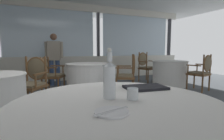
# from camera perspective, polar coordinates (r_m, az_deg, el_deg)

# --- Properties ---
(ground_plane) EXTENTS (13.92, 13.92, 0.00)m
(ground_plane) POSITION_cam_1_polar(r_m,az_deg,el_deg) (2.80, -12.87, -15.97)
(ground_plane) COLOR #4C5156
(window_wall_far) EXTENTS (10.71, 0.14, 2.71)m
(window_wall_far) POSITION_cam_1_polar(r_m,az_deg,el_deg) (6.35, -19.18, 6.26)
(window_wall_far) COLOR silver
(window_wall_far) RESTS_ON ground_plane
(side_plate) EXTENTS (0.17, 0.17, 0.01)m
(side_plate) POSITION_cam_1_polar(r_m,az_deg,el_deg) (0.88, -0.13, -13.61)
(side_plate) COLOR white
(side_plate) RESTS_ON foreground_table
(butter_knife) EXTENTS (0.20, 0.07, 0.00)m
(butter_knife) POSITION_cam_1_polar(r_m,az_deg,el_deg) (0.87, -0.13, -13.29)
(butter_knife) COLOR silver
(butter_knife) RESTS_ON foreground_table
(water_bottle) EXTENTS (0.08, 0.08, 0.32)m
(water_bottle) POSITION_cam_1_polar(r_m,az_deg,el_deg) (1.10, -0.85, -2.81)
(water_bottle) COLOR white
(water_bottle) RESTS_ON foreground_table
(wine_glass) EXTENTS (0.09, 0.09, 0.19)m
(wine_glass) POSITION_cam_1_polar(r_m,az_deg,el_deg) (1.42, -1.48, -0.51)
(wine_glass) COLOR white
(wine_glass) RESTS_ON foreground_table
(water_tumbler) EXTENTS (0.07, 0.07, 0.07)m
(water_tumbler) POSITION_cam_1_polar(r_m,az_deg,el_deg) (1.10, 6.77, -7.75)
(water_tumbler) COLOR white
(water_tumbler) RESTS_ON foreground_table
(menu_book) EXTENTS (0.35, 0.25, 0.02)m
(menu_book) POSITION_cam_1_polar(r_m,az_deg,el_deg) (1.43, 10.80, -5.61)
(menu_book) COLOR black
(menu_book) RESTS_ON foreground_table
(dining_chair_0_0) EXTENTS (0.66, 0.64, 0.95)m
(dining_chair_0_0) POSITION_cam_1_polar(r_m,az_deg,el_deg) (3.45, -24.60, -2.65)
(dining_chair_0_0) COLOR brown
(dining_chair_0_0) RESTS_ON ground_plane
(background_table_1) EXTENTS (1.03, 1.03, 0.75)m
(background_table_1) POSITION_cam_1_polar(r_m,az_deg,el_deg) (5.53, 18.33, -1.02)
(background_table_1) COLOR white
(background_table_1) RESTS_ON ground_plane
(dining_chair_1_0) EXTENTS (0.62, 0.57, 1.01)m
(dining_chair_1_0) POSITION_cam_1_polar(r_m,az_deg,el_deg) (6.07, 10.85, 1.83)
(dining_chair_1_0) COLOR brown
(dining_chair_1_0) RESTS_ON ground_plane
(dining_chair_1_1) EXTENTS (0.62, 0.57, 0.96)m
(dining_chair_1_1) POSITION_cam_1_polar(r_m,az_deg,el_deg) (5.07, 27.41, 0.04)
(dining_chair_1_1) COLOR brown
(dining_chair_1_1) RESTS_ON ground_plane
(background_table_2) EXTENTS (1.07, 1.07, 0.75)m
(background_table_2) POSITION_cam_1_polar(r_m,az_deg,el_deg) (4.26, -7.71, -2.87)
(background_table_2) COLOR white
(background_table_2) RESTS_ON ground_plane
(dining_chair_2_0) EXTENTS (0.62, 0.64, 0.97)m
(dining_chair_2_0) POSITION_cam_1_polar(r_m,az_deg,el_deg) (4.15, 5.43, -0.52)
(dining_chair_2_0) COLOR brown
(dining_chair_2_0) RESTS_ON ground_plane
(dining_chair_2_1) EXTENTS (0.62, 0.64, 0.91)m
(dining_chair_2_1) POSITION_cam_1_polar(r_m,az_deg,el_deg) (4.53, -19.70, -0.68)
(dining_chair_2_1) COLOR brown
(dining_chair_2_1) RESTS_ON ground_plane
(diner_person_0) EXTENTS (0.52, 0.27, 1.56)m
(diner_person_0) POSITION_cam_1_polar(r_m,az_deg,el_deg) (5.55, -18.40, 4.25)
(diner_person_0) COLOR #334770
(diner_person_0) RESTS_ON ground_plane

